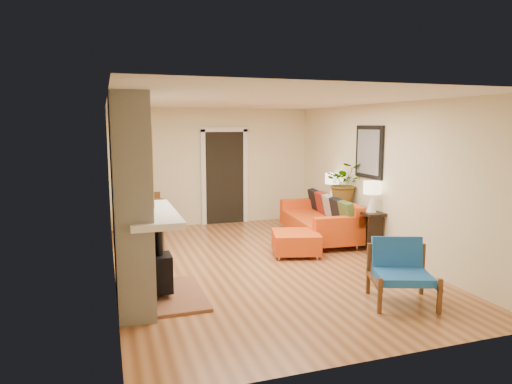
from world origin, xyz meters
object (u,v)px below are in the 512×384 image
(ottoman, at_px, (296,242))
(lamp_near, at_px, (372,193))
(lamp_far, at_px, (332,183))
(console_table, at_px, (351,213))
(dining_table, at_px, (148,211))
(houseplant, at_px, (345,183))
(blue_chair, at_px, (400,268))
(sofa, at_px, (322,219))

(ottoman, xyz_separation_m, lamp_near, (1.31, -0.28, 0.83))
(ottoman, height_order, lamp_far, lamp_far)
(lamp_near, bearing_deg, console_table, 90.00)
(dining_table, height_order, console_table, dining_table)
(dining_table, distance_m, lamp_far, 3.73)
(dining_table, distance_m, lamp_near, 4.21)
(dining_table, distance_m, houseplant, 3.84)
(blue_chair, bearing_deg, lamp_far, 76.08)
(dining_table, bearing_deg, sofa, -14.46)
(sofa, height_order, houseplant, houseplant)
(dining_table, bearing_deg, lamp_far, -9.36)
(ottoman, height_order, houseplant, houseplant)
(lamp_near, bearing_deg, sofa, 105.59)
(sofa, distance_m, console_table, 0.64)
(dining_table, bearing_deg, blue_chair, -55.94)
(ottoman, xyz_separation_m, dining_table, (-2.34, 1.77, 0.36))
(houseplant, bearing_deg, ottoman, -153.09)
(blue_chair, distance_m, houseplant, 3.19)
(houseplant, bearing_deg, sofa, 141.08)
(dining_table, bearing_deg, ottoman, -37.16)
(ottoman, height_order, lamp_near, lamp_near)
(lamp_far, distance_m, houseplant, 0.52)
(lamp_far, bearing_deg, sofa, -142.90)
(lamp_far, height_order, houseplant, houseplant)
(sofa, xyz_separation_m, ottoman, (-0.97, -0.92, -0.15))
(ottoman, xyz_separation_m, console_table, (1.31, 0.41, 0.35))
(dining_table, xyz_separation_m, lamp_far, (3.65, -0.60, 0.48))
(blue_chair, distance_m, console_table, 2.89)
(blue_chair, relative_size, console_table, 0.52)
(lamp_far, bearing_deg, ottoman, -138.06)
(sofa, xyz_separation_m, console_table, (0.33, -0.51, 0.20))
(lamp_far, bearing_deg, lamp_near, -90.00)
(dining_table, height_order, lamp_near, lamp_near)
(lamp_near, relative_size, houseplant, 0.67)
(ottoman, xyz_separation_m, lamp_far, (1.31, 1.17, 0.83))
(ottoman, bearing_deg, blue_chair, -79.41)
(blue_chair, height_order, dining_table, dining_table)
(sofa, relative_size, lamp_far, 4.21)
(console_table, bearing_deg, blue_chair, -107.55)
(ottoman, height_order, blue_chair, blue_chair)
(ottoman, distance_m, houseplant, 1.71)
(blue_chair, xyz_separation_m, houseplant, (0.86, 2.99, 0.70))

